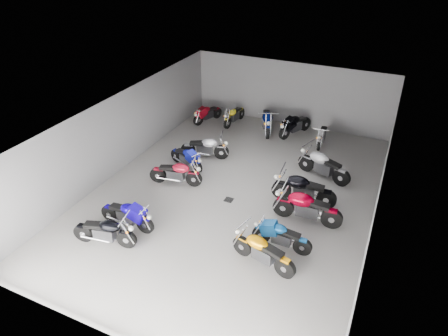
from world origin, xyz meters
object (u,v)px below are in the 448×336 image
at_px(motorcycle_right_d, 307,208).
at_px(motorcycle_back_e, 322,135).
at_px(motorcycle_left_e, 187,158).
at_px(motorcycle_back_c, 267,121).
at_px(drain_grate, 229,200).
at_px(motorcycle_right_e, 303,190).
at_px(motorcycle_back_a, 207,114).
at_px(motorcycle_left_a, 105,231).
at_px(motorcycle_back_d, 295,125).
at_px(motorcycle_left_f, 205,148).
at_px(motorcycle_left_b, 127,215).
at_px(motorcycle_left_d, 176,173).
at_px(motorcycle_back_b, 234,115).
at_px(motorcycle_right_b, 263,251).
at_px(motorcycle_right_c, 281,236).
at_px(motorcycle_right_f, 323,165).

relative_size(motorcycle_right_d, motorcycle_back_e, 1.26).
xyz_separation_m(motorcycle_left_e, motorcycle_back_c, (1.89, 4.70, 0.12)).
height_order(drain_grate, motorcycle_right_e, motorcycle_right_e).
xyz_separation_m(motorcycle_back_a, motorcycle_back_e, (5.97, -0.05, 0.01)).
relative_size(motorcycle_left_a, motorcycle_back_d, 1.03).
xyz_separation_m(drain_grate, motorcycle_left_f, (-2.23, 2.47, 0.51)).
bearing_deg(drain_grate, motorcycle_right_e, 21.40).
distance_m(motorcycle_left_b, motorcycle_left_d, 2.97).
distance_m(motorcycle_left_e, motorcycle_back_a, 4.68).
relative_size(motorcycle_back_a, motorcycle_back_d, 0.88).
bearing_deg(motorcycle_back_b, motorcycle_right_e, 139.85).
distance_m(motorcycle_right_b, motorcycle_back_d, 9.08).
distance_m(motorcycle_left_b, motorcycle_right_e, 6.25).
bearing_deg(motorcycle_left_d, motorcycle_back_a, -178.24).
relative_size(motorcycle_right_c, motorcycle_right_f, 0.86).
height_order(motorcycle_right_b, motorcycle_right_c, motorcycle_right_b).
relative_size(motorcycle_right_e, motorcycle_back_c, 1.05).
relative_size(drain_grate, motorcycle_right_e, 0.13).
height_order(motorcycle_right_b, motorcycle_back_d, motorcycle_back_d).
xyz_separation_m(motorcycle_left_a, motorcycle_back_a, (-1.31, 9.77, -0.06)).
xyz_separation_m(drain_grate, motorcycle_right_e, (2.51, 0.98, 0.57)).
bearing_deg(motorcycle_right_c, motorcycle_right_b, 164.57).
relative_size(motorcycle_left_e, motorcycle_right_b, 0.85).
height_order(motorcycle_left_f, motorcycle_right_e, motorcycle_right_e).
bearing_deg(drain_grate, motorcycle_left_f, 132.12).
distance_m(motorcycle_left_a, motorcycle_right_d, 6.65).
bearing_deg(motorcycle_back_c, motorcycle_right_e, 99.21).
relative_size(motorcycle_right_c, motorcycle_back_e, 1.02).
distance_m(motorcycle_left_e, motorcycle_back_d, 5.88).
bearing_deg(motorcycle_right_b, motorcycle_left_a, 117.48).
xyz_separation_m(motorcycle_left_b, motorcycle_back_b, (-0.07, 9.11, -0.03)).
relative_size(motorcycle_left_d, motorcycle_back_d, 1.02).
bearing_deg(motorcycle_left_a, motorcycle_back_b, 167.29).
xyz_separation_m(motorcycle_right_c, motorcycle_right_e, (-0.02, 2.66, 0.10)).
height_order(drain_grate, motorcycle_left_b, motorcycle_left_b).
distance_m(motorcycle_back_a, motorcycle_back_b, 1.39).
bearing_deg(motorcycle_left_d, motorcycle_left_a, -16.97).
xyz_separation_m(motorcycle_left_d, motorcycle_right_b, (4.56, -2.75, 0.01)).
xyz_separation_m(motorcycle_left_b, motorcycle_back_e, (4.55, 8.72, -0.04)).
height_order(motorcycle_right_b, motorcycle_back_c, motorcycle_back_c).
height_order(motorcycle_left_b, motorcycle_left_f, motorcycle_left_f).
xyz_separation_m(motorcycle_left_d, motorcycle_back_a, (-1.56, 5.80, -0.06)).
distance_m(motorcycle_left_b, motorcycle_right_f, 7.84).
bearing_deg(motorcycle_right_f, motorcycle_right_c, -164.61).
distance_m(motorcycle_left_f, motorcycle_right_c, 6.31).
relative_size(motorcycle_left_a, motorcycle_left_d, 1.01).
distance_m(motorcycle_left_d, motorcycle_right_d, 5.21).
height_order(motorcycle_left_b, motorcycle_right_f, motorcycle_right_f).
relative_size(drain_grate, motorcycle_left_e, 0.18).
xyz_separation_m(motorcycle_left_d, motorcycle_right_f, (5.09, 2.87, 0.05)).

